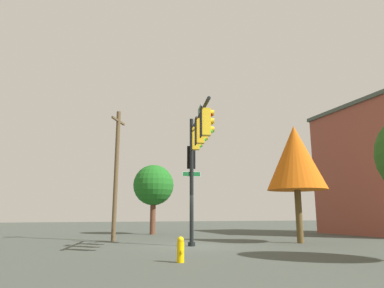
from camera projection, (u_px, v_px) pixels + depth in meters
ground_plane at (192, 246)px, 17.02m from camera, size 120.00×120.00×0.00m
signal_pole_assembly at (196, 149)px, 16.31m from camera, size 5.89×1.74×6.55m
utility_pole at (116, 172)px, 20.89m from camera, size 1.59×1.05×7.90m
fire_hydrant at (181, 250)px, 11.29m from camera, size 0.33×0.24×0.83m
tree_near at (153, 185)px, 27.80m from camera, size 3.26×3.26×5.52m
tree_far at (295, 158)px, 19.76m from camera, size 3.36×3.36×6.64m
brick_building at (379, 169)px, 27.14m from camera, size 9.24×5.69×10.14m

